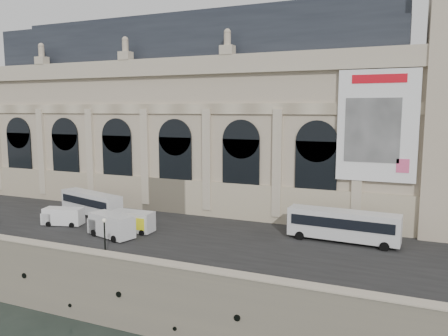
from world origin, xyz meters
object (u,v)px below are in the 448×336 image
(van_c, at_px, (110,225))
(box_truck, at_px, (130,221))
(van_b, at_px, (61,216))
(lamp_right, at_px, (105,238))
(bus_right, at_px, (343,225))
(bus_left, at_px, (91,203))

(van_c, distance_m, box_truck, 2.91)
(van_b, xyz_separation_m, lamp_right, (13.17, -7.92, 0.86))
(bus_right, bearing_deg, bus_left, -178.22)
(van_c, xyz_separation_m, lamp_right, (4.16, -6.16, 0.62))
(bus_right, bearing_deg, van_b, -169.07)
(bus_right, relative_size, van_b, 2.27)
(box_truck, bearing_deg, bus_left, 154.62)
(van_b, relative_size, van_c, 0.83)
(bus_right, xyz_separation_m, van_c, (-25.58, -8.44, -0.62))
(bus_right, relative_size, box_truck, 1.92)
(bus_left, bearing_deg, van_b, -91.90)
(bus_left, bearing_deg, box_truck, -25.38)
(box_truck, bearing_deg, van_b, -174.24)
(van_b, height_order, lamp_right, lamp_right)
(bus_right, bearing_deg, box_truck, -167.04)
(bus_left, relative_size, lamp_right, 2.81)
(van_b, bearing_deg, box_truck, 5.76)
(bus_left, height_order, bus_right, bus_right)
(bus_left, distance_m, van_c, 11.51)
(bus_right, distance_m, lamp_right, 25.92)
(van_b, relative_size, box_truck, 0.85)
(bus_right, bearing_deg, lamp_right, -145.72)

